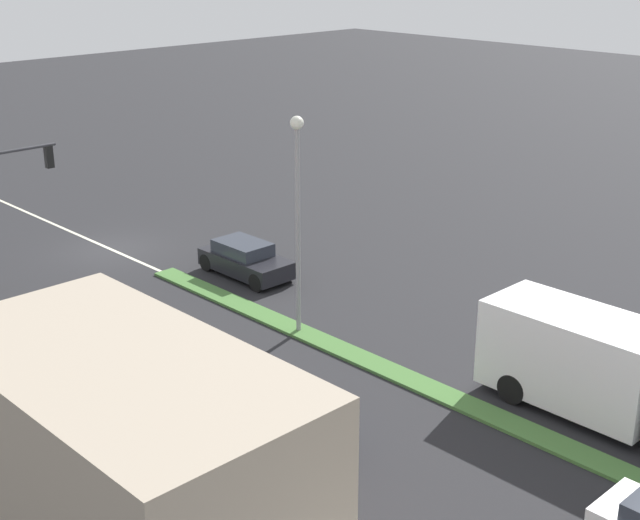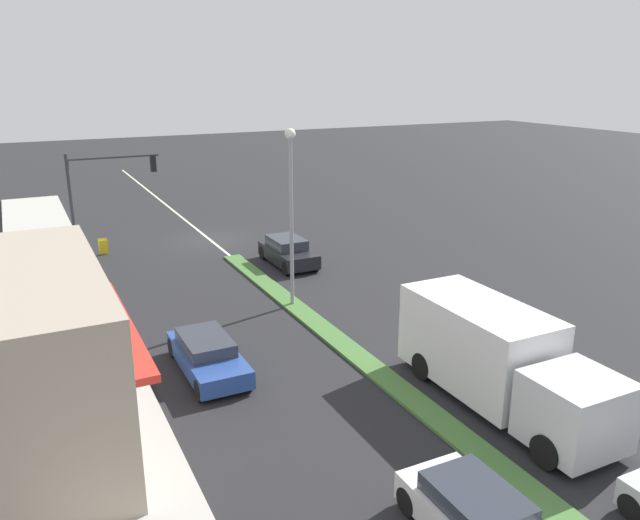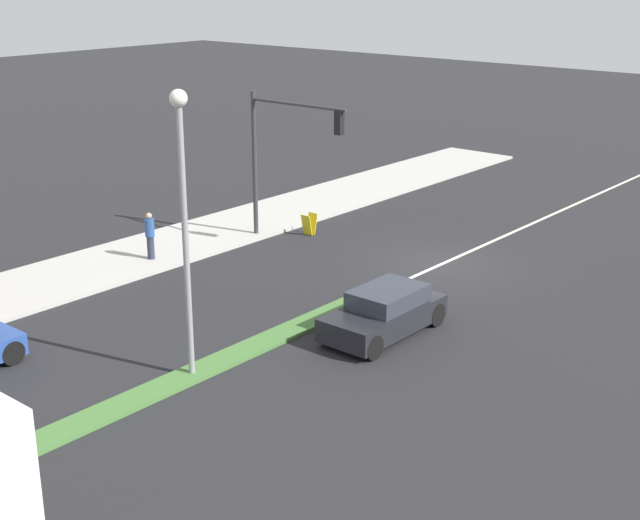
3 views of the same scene
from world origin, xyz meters
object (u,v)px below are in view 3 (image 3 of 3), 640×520
at_px(sedan_dark, 384,313).
at_px(pedestrian, 150,235).
at_px(street_lamp, 183,199).
at_px(warning_aframe_sign, 309,224).
at_px(traffic_signal_main, 281,143).

bearing_deg(sedan_dark, pedestrian, 0.42).
relative_size(street_lamp, warning_aframe_sign, 8.80).
height_order(traffic_signal_main, street_lamp, street_lamp).
distance_m(street_lamp, warning_aframe_sign, 13.89).
xyz_separation_m(traffic_signal_main, warning_aframe_sign, (-0.05, -1.50, -3.47)).
distance_m(traffic_signal_main, sedan_dark, 10.10).
xyz_separation_m(street_lamp, pedestrian, (8.19, -5.42, -3.75)).
distance_m(pedestrian, warning_aframe_sign, 6.67).
distance_m(traffic_signal_main, street_lamp, 11.94).
bearing_deg(street_lamp, sedan_dark, -111.83).
distance_m(pedestrian, sedan_dark, 10.40).
bearing_deg(street_lamp, traffic_signal_main, -59.04).
xyz_separation_m(warning_aframe_sign, sedan_dark, (-8.27, 6.22, 0.25)).
distance_m(street_lamp, sedan_dark, 7.20).
bearing_deg(sedan_dark, traffic_signal_main, -29.54).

